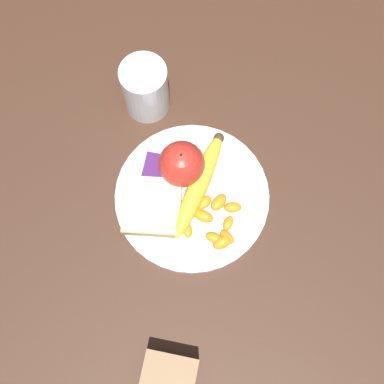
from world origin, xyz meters
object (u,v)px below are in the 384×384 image
fork (197,188)px  jam_packet (155,168)px  plate (192,196)px  juice_glass (145,90)px  condiment_caddy (168,382)px  banana (199,184)px  bread_slice (152,206)px  apple (182,164)px

fork → jam_packet: (0.02, 0.07, 0.01)m
plate → juice_glass: size_ratio=2.39×
plate → condiment_caddy: bearing=-175.4°
fork → jam_packet: jam_packet is taller
plate → banana: (0.02, -0.01, 0.02)m
fork → condiment_caddy: condiment_caddy is taller
plate → fork: size_ratio=1.42×
banana → fork: (-0.00, 0.00, -0.01)m
bread_slice → jam_packet: 0.07m
juice_glass → fork: (-0.14, -0.12, -0.04)m
plate → apple: (0.04, 0.03, 0.04)m
fork → banana: bearing=-135.1°
plate → juice_glass: juice_glass is taller
juice_glass → bread_slice: size_ratio=0.98×
plate → fork: 0.02m
plate → banana: bearing=-26.2°
plate → bread_slice: bearing=119.6°
banana → jam_packet: 0.08m
jam_packet → plate: bearing=-115.2°
plate → condiment_caddy: 0.30m
banana → apple: bearing=58.6°
plate → condiment_caddy: (-0.29, -0.02, 0.02)m
bread_slice → jam_packet: bearing=8.2°
banana → bread_slice: banana is taller
juice_glass → fork: 0.19m
bread_slice → fork: bearing=-53.8°
banana → bread_slice: (-0.05, 0.07, -0.01)m
fork → jam_packet: 0.08m
banana → condiment_caddy: (-0.31, -0.01, 0.00)m
plate → jam_packet: bearing=64.8°
jam_packet → apple: bearing=-82.8°
plate → apple: apple is taller
bread_slice → banana: bearing=-53.0°
juice_glass → condiment_caddy: size_ratio=1.38×
juice_glass → condiment_caddy: 0.47m
plate → condiment_caddy: size_ratio=3.31×
apple → bread_slice: (-0.07, 0.03, -0.03)m
juice_glass → jam_packet: size_ratio=2.39×
bread_slice → condiment_caddy: 0.27m
banana → condiment_caddy: bearing=-177.3°
apple → banana: apple is taller
plate → apple: 0.06m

